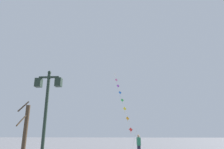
{
  "coord_description": "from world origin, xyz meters",
  "views": [
    {
      "loc": [
        0.1,
        -2.2,
        1.77
      ],
      "look_at": [
        -1.15,
        14.14,
        6.66
      ],
      "focal_mm": 31.86,
      "sensor_mm": 36.0,
      "label": 1
    }
  ],
  "objects_px": {
    "kite_flyer": "(139,145)",
    "bare_tree": "(25,129)",
    "twin_lantern_lamp_post": "(47,101)",
    "kite_train": "(122,101)"
  },
  "relations": [
    {
      "from": "kite_flyer",
      "to": "bare_tree",
      "type": "xyz_separation_m",
      "value": [
        -8.58,
        -1.61,
        1.17
      ]
    },
    {
      "from": "twin_lantern_lamp_post",
      "to": "kite_train",
      "type": "distance_m",
      "value": 15.09
    },
    {
      "from": "kite_train",
      "to": "kite_flyer",
      "type": "relative_size",
      "value": 6.02
    },
    {
      "from": "twin_lantern_lamp_post",
      "to": "bare_tree",
      "type": "bearing_deg",
      "value": 122.77
    },
    {
      "from": "twin_lantern_lamp_post",
      "to": "kite_train",
      "type": "xyz_separation_m",
      "value": [
        3.02,
        14.61,
        2.27
      ]
    },
    {
      "from": "bare_tree",
      "to": "kite_train",
      "type": "bearing_deg",
      "value": 48.47
    },
    {
      "from": "kite_train",
      "to": "bare_tree",
      "type": "xyz_separation_m",
      "value": [
        -7.2,
        -8.12,
        -3.36
      ]
    },
    {
      "from": "kite_train",
      "to": "kite_flyer",
      "type": "height_order",
      "value": "kite_train"
    },
    {
      "from": "twin_lantern_lamp_post",
      "to": "bare_tree",
      "type": "xyz_separation_m",
      "value": [
        -4.18,
        6.49,
        -1.09
      ]
    },
    {
      "from": "twin_lantern_lamp_post",
      "to": "bare_tree",
      "type": "height_order",
      "value": "twin_lantern_lamp_post"
    }
  ]
}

